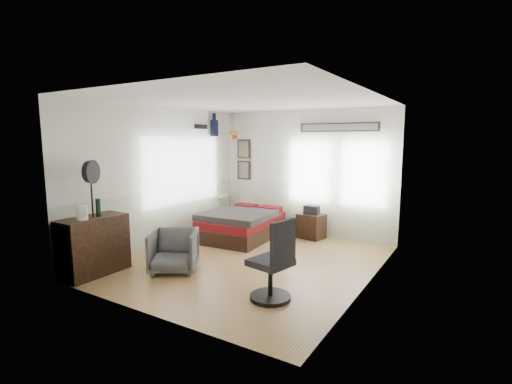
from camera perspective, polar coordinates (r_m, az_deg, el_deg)
ground_plane at (r=6.46m, az=-1.11°, el=-10.70°), size 4.00×4.50×0.01m
room_shell at (r=6.33m, az=-0.83°, el=3.89°), size 4.02×4.52×2.71m
wall_decor at (r=8.36m, az=-0.30°, el=8.26°), size 3.55×1.32×1.44m
bed at (r=7.89m, az=-2.22°, el=-5.04°), size 1.41×1.90×0.58m
dresser at (r=6.30m, az=-23.69°, el=-7.55°), size 0.48×1.00×0.90m
armchair at (r=6.06m, az=-12.51°, el=-8.85°), size 0.98×0.98×0.66m
nightstand at (r=7.95m, az=8.50°, el=-5.20°), size 0.58×0.50×0.52m
task_chair at (r=4.86m, az=2.78°, el=-11.57°), size 0.57×0.57×1.08m
kettle at (r=6.03m, az=-25.22°, el=-2.88°), size 0.19×0.16×0.22m
bottle at (r=6.18m, az=-23.12°, el=-2.21°), size 0.07×0.07×0.28m
stand_fan at (r=6.08m, az=-24.07°, el=2.69°), size 0.22×0.34×0.87m
black_bag at (r=7.88m, az=8.56°, el=-2.73°), size 0.33×0.23×0.18m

